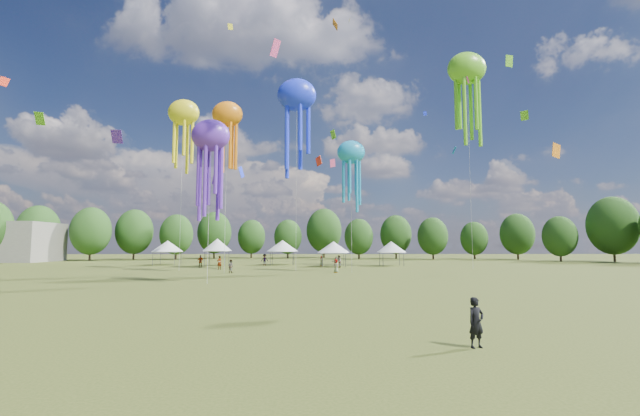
{
  "coord_description": "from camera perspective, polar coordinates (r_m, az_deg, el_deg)",
  "views": [
    {
      "loc": [
        1.37,
        -15.48,
        3.26
      ],
      "look_at": [
        2.02,
        15.0,
        6.0
      ],
      "focal_mm": 23.6,
      "sensor_mm": 36.0,
      "label": 1
    }
  ],
  "objects": [
    {
      "name": "show_kites",
      "position": [
        57.57,
        2.94,
        12.78
      ],
      "size": [
        45.56,
        26.66,
        32.1
      ],
      "color": "orange",
      "rests_on": "ground"
    },
    {
      "name": "observer_main",
      "position": [
        14.87,
        20.41,
        -14.34
      ],
      "size": [
        0.68,
        0.57,
        1.6
      ],
      "primitive_type": "imported",
      "rotation": [
        0.0,
        0.0,
        0.37
      ],
      "color": "black",
      "rests_on": "ground"
    },
    {
      "name": "ground",
      "position": [
        15.88,
        -6.43,
        -16.95
      ],
      "size": [
        300.0,
        300.0,
        0.0
      ],
      "primitive_type": "plane",
      "color": "#384416",
      "rests_on": "ground"
    },
    {
      "name": "spectators_far",
      "position": [
        64.12,
        -4.26,
        -7.24
      ],
      "size": [
        21.73,
        19.52,
        1.9
      ],
      "color": "gray",
      "rests_on": "ground"
    },
    {
      "name": "festival_tents",
      "position": [
        70.16,
        -6.25,
        -5.17
      ],
      "size": [
        42.38,
        11.09,
        4.43
      ],
      "color": "#47474C",
      "rests_on": "ground"
    },
    {
      "name": "spectator_near",
      "position": [
        51.75,
        -12.02,
        -7.76
      ],
      "size": [
        0.97,
        0.9,
        1.59
      ],
      "primitive_type": "imported",
      "rotation": [
        0.0,
        0.0,
        2.63
      ],
      "color": "gray",
      "rests_on": "ground"
    },
    {
      "name": "small_kites",
      "position": [
        61.53,
        -5.44,
        20.56
      ],
      "size": [
        77.37,
        67.93,
        45.57
      ],
      "color": "orange",
      "rests_on": "ground"
    },
    {
      "name": "treeline",
      "position": [
        78.24,
        -5.07,
        -2.71
      ],
      "size": [
        201.57,
        95.24,
        13.43
      ],
      "color": "#38281C",
      "rests_on": "ground"
    }
  ]
}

